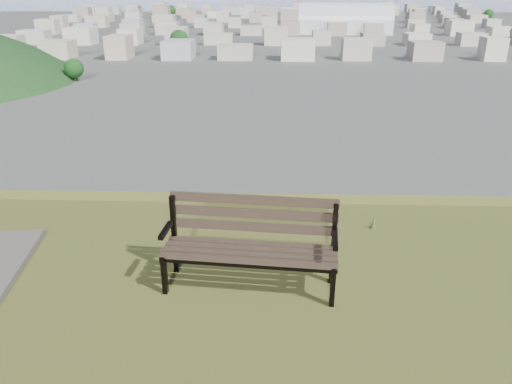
{
  "coord_description": "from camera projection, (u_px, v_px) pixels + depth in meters",
  "views": [
    {
      "loc": [
        1.02,
        -2.9,
        28.08
      ],
      "look_at": [
        0.79,
        3.71,
        25.3
      ],
      "focal_mm": 35.0,
      "sensor_mm": 36.0,
      "label": 1
    }
  ],
  "objects": [
    {
      "name": "arena",
      "position": [
        345.0,
        24.0,
        296.38
      ],
      "size": [
        56.02,
        27.53,
        22.9
      ],
      "rotation": [
        0.0,
        0.0,
        -0.09
      ],
      "color": "silver",
      "rests_on": "ground"
    },
    {
      "name": "city_blocks",
      "position": [
        273.0,
        18.0,
        375.59
      ],
      "size": [
        395.0,
        361.0,
        7.0
      ],
      "color": "beige",
      "rests_on": "ground"
    },
    {
      "name": "bay_water",
      "position": [
        274.0,
        1.0,
        842.65
      ],
      "size": [
        2400.0,
        700.0,
        0.12
      ],
      "primitive_type": "cube",
      "color": "#96AABF",
      "rests_on": "ground"
    },
    {
      "name": "park_bench",
      "position": [
        251.0,
        239.0,
        5.34
      ],
      "size": [
        1.89,
        0.76,
        0.97
      ],
      "rotation": [
        0.0,
        0.0,
        -0.09
      ],
      "color": "#403225",
      "rests_on": "hilltop_mesa"
    },
    {
      "name": "city_trees",
      "position": [
        230.0,
        24.0,
        306.42
      ],
      "size": [
        406.52,
        387.2,
        9.98
      ],
      "color": "#312018",
      "rests_on": "ground"
    }
  ]
}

